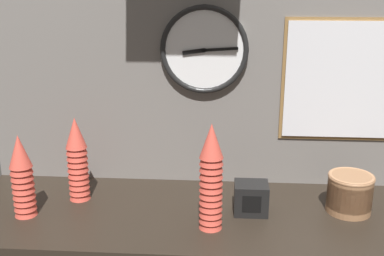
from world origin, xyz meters
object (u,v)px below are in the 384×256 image
cup_stack_center_right (211,177)px  cup_stack_left (77,159)px  cup_stack_far_left (22,176)px  napkin_dispenser (251,198)px  bowl_stack_far_right (350,192)px  menu_board (339,81)px  wall_clock (204,50)px

cup_stack_center_right → cup_stack_left: (-0.47, 0.18, -0.02)m
cup_stack_far_left → cup_stack_left: 0.20m
cup_stack_left → cup_stack_center_right: bearing=-20.3°
cup_stack_center_right → cup_stack_far_left: (-0.62, 0.04, -0.03)m
cup_stack_center_right → napkin_dispenser: bearing=41.2°
bowl_stack_far_right → menu_board: size_ratio=0.34×
cup_stack_center_right → cup_stack_left: cup_stack_center_right is taller
menu_board → napkin_dispenser: 0.53m
cup_stack_center_right → bowl_stack_far_right: size_ratio=2.27×
bowl_stack_far_right → wall_clock: bearing=157.9°
bowl_stack_far_right → napkin_dispenser: bowl_stack_far_right is taller
cup_stack_left → wall_clock: (0.43, 0.17, 0.36)m
menu_board → cup_stack_far_left: bearing=-163.4°
wall_clock → bowl_stack_far_right: bearing=-22.1°
cup_stack_far_left → wall_clock: bearing=27.9°
cup_stack_far_left → cup_stack_left: size_ratio=0.93×
wall_clock → cup_stack_far_left: bearing=-152.1°
cup_stack_far_left → napkin_dispenser: (0.75, 0.07, -0.09)m
cup_stack_far_left → menu_board: bearing=16.6°
cup_stack_left → napkin_dispenser: bearing=-5.7°
wall_clock → menu_board: wall_clock is taller
cup_stack_far_left → wall_clock: 0.75m
cup_stack_center_right → napkin_dispenser: cup_stack_center_right is taller
cup_stack_center_right → napkin_dispenser: (0.13, 0.12, -0.12)m
wall_clock → menu_board: (0.48, 0.01, -0.11)m
bowl_stack_far_right → menu_board: 0.40m
cup_stack_far_left → bowl_stack_far_right: cup_stack_far_left is taller
cup_stack_center_right → wall_clock: wall_clock is taller
cup_stack_left → wall_clock: bearing=21.6°
bowl_stack_far_right → cup_stack_center_right: bearing=-162.8°
cup_stack_far_left → napkin_dispenser: cup_stack_far_left is taller
cup_stack_center_right → napkin_dispenser: size_ratio=3.07×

